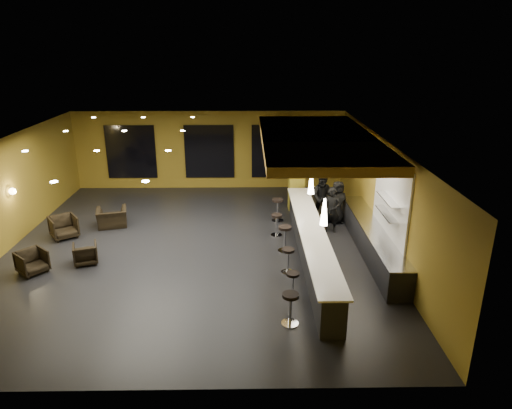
{
  "coord_description": "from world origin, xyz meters",
  "views": [
    {
      "loc": [
        1.77,
        -13.63,
        6.37
      ],
      "look_at": [
        2.0,
        0.5,
        1.3
      ],
      "focal_mm": 32.0,
      "sensor_mm": 36.0,
      "label": 1
    }
  ],
  "objects_px": {
    "bar_counter": "(311,245)",
    "staff_b": "(323,198)",
    "pendant_2": "(302,162)",
    "armchair_d": "(112,218)",
    "bar_stool_0": "(290,305)",
    "bar_stool_2": "(288,257)",
    "pendant_1": "(311,183)",
    "armchair_a": "(32,262)",
    "bar_stool_4": "(277,222)",
    "prep_counter": "(372,240)",
    "bar_stool_3": "(285,235)",
    "staff_c": "(337,202)",
    "bar_stool_5": "(278,207)",
    "staff_a": "(332,210)",
    "bar_stool_1": "(293,282)",
    "armchair_b": "(85,253)",
    "armchair_c": "(64,227)",
    "column": "(297,167)",
    "pendant_0": "(324,212)"
  },
  "relations": [
    {
      "from": "pendant_1",
      "to": "armchair_a",
      "type": "relative_size",
      "value": 0.93
    },
    {
      "from": "pendant_1",
      "to": "bar_stool_1",
      "type": "bearing_deg",
      "value": -105.94
    },
    {
      "from": "column",
      "to": "staff_b",
      "type": "relative_size",
      "value": 1.91
    },
    {
      "from": "armchair_c",
      "to": "bar_stool_5",
      "type": "distance_m",
      "value": 7.54
    },
    {
      "from": "bar_counter",
      "to": "staff_a",
      "type": "distance_m",
      "value": 2.5
    },
    {
      "from": "pendant_2",
      "to": "armchair_b",
      "type": "bearing_deg",
      "value": -155.9
    },
    {
      "from": "bar_stool_0",
      "to": "bar_stool_2",
      "type": "distance_m",
      "value": 2.58
    },
    {
      "from": "staff_c",
      "to": "bar_stool_4",
      "type": "height_order",
      "value": "staff_c"
    },
    {
      "from": "staff_c",
      "to": "column",
      "type": "bearing_deg",
      "value": 118.48
    },
    {
      "from": "column",
      "to": "pendant_1",
      "type": "xyz_separation_m",
      "value": [
        0.0,
        -4.1,
        0.6
      ]
    },
    {
      "from": "armchair_b",
      "to": "armchair_c",
      "type": "bearing_deg",
      "value": -73.38
    },
    {
      "from": "bar_stool_4",
      "to": "pendant_2",
      "type": "bearing_deg",
      "value": 49.01
    },
    {
      "from": "staff_a",
      "to": "bar_stool_5",
      "type": "relative_size",
      "value": 1.85
    },
    {
      "from": "prep_counter",
      "to": "staff_a",
      "type": "height_order",
      "value": "staff_a"
    },
    {
      "from": "prep_counter",
      "to": "bar_stool_3",
      "type": "xyz_separation_m",
      "value": [
        -2.74,
        0.15,
        0.12
      ]
    },
    {
      "from": "bar_stool_0",
      "to": "bar_stool_4",
      "type": "distance_m",
      "value": 5.27
    },
    {
      "from": "column",
      "to": "pendant_0",
      "type": "distance_m",
      "value": 6.63
    },
    {
      "from": "bar_stool_3",
      "to": "bar_stool_5",
      "type": "relative_size",
      "value": 1.0
    },
    {
      "from": "bar_stool_4",
      "to": "pendant_0",
      "type": "bearing_deg",
      "value": -76.63
    },
    {
      "from": "pendant_2",
      "to": "bar_stool_2",
      "type": "bearing_deg",
      "value": -101.42
    },
    {
      "from": "staff_a",
      "to": "bar_stool_0",
      "type": "bearing_deg",
      "value": -98.13
    },
    {
      "from": "prep_counter",
      "to": "armchair_b",
      "type": "distance_m",
      "value": 8.86
    },
    {
      "from": "armchair_d",
      "to": "bar_stool_5",
      "type": "relative_size",
      "value": 1.21
    },
    {
      "from": "armchair_b",
      "to": "bar_stool_4",
      "type": "xyz_separation_m",
      "value": [
        5.91,
        1.99,
        0.18
      ]
    },
    {
      "from": "armchair_a",
      "to": "bar_stool_2",
      "type": "distance_m",
      "value": 7.42
    },
    {
      "from": "column",
      "to": "armchair_c",
      "type": "relative_size",
      "value": 4.14
    },
    {
      "from": "bar_stool_1",
      "to": "pendant_2",
      "type": "bearing_deg",
      "value": 81.67
    },
    {
      "from": "bar_counter",
      "to": "bar_stool_4",
      "type": "relative_size",
      "value": 10.25
    },
    {
      "from": "prep_counter",
      "to": "bar_stool_0",
      "type": "bearing_deg",
      "value": -127.18
    },
    {
      "from": "pendant_2",
      "to": "armchair_d",
      "type": "height_order",
      "value": "pendant_2"
    },
    {
      "from": "pendant_0",
      "to": "pendant_2",
      "type": "xyz_separation_m",
      "value": [
        0.0,
        5.0,
        0.0
      ]
    },
    {
      "from": "prep_counter",
      "to": "pendant_1",
      "type": "distance_m",
      "value": 2.77
    },
    {
      "from": "column",
      "to": "staff_b",
      "type": "bearing_deg",
      "value": -56.61
    },
    {
      "from": "bar_counter",
      "to": "staff_b",
      "type": "height_order",
      "value": "staff_b"
    },
    {
      "from": "staff_a",
      "to": "staff_b",
      "type": "bearing_deg",
      "value": 109.11
    },
    {
      "from": "bar_stool_2",
      "to": "bar_stool_5",
      "type": "xyz_separation_m",
      "value": [
        -0.05,
        4.06,
        0.07
      ]
    },
    {
      "from": "armchair_d",
      "to": "staff_c",
      "type": "bearing_deg",
      "value": 167.12
    },
    {
      "from": "pendant_2",
      "to": "staff_b",
      "type": "height_order",
      "value": "pendant_2"
    },
    {
      "from": "pendant_2",
      "to": "bar_stool_4",
      "type": "distance_m",
      "value": 2.33
    },
    {
      "from": "bar_stool_4",
      "to": "bar_stool_5",
      "type": "height_order",
      "value": "bar_stool_5"
    },
    {
      "from": "column",
      "to": "armchair_c",
      "type": "height_order",
      "value": "column"
    },
    {
      "from": "bar_stool_1",
      "to": "bar_stool_2",
      "type": "distance_m",
      "value": 1.36
    },
    {
      "from": "armchair_d",
      "to": "bar_stool_2",
      "type": "bearing_deg",
      "value": 134.71
    },
    {
      "from": "staff_a",
      "to": "armchair_d",
      "type": "height_order",
      "value": "staff_a"
    },
    {
      "from": "bar_stool_3",
      "to": "armchair_d",
      "type": "bearing_deg",
      "value": 160.22
    },
    {
      "from": "staff_b",
      "to": "bar_stool_3",
      "type": "xyz_separation_m",
      "value": [
        -1.61,
        -2.63,
        -0.36
      ]
    },
    {
      "from": "staff_a",
      "to": "bar_stool_2",
      "type": "bearing_deg",
      "value": -109.44
    },
    {
      "from": "staff_c",
      "to": "bar_stool_5",
      "type": "distance_m",
      "value": 2.2
    },
    {
      "from": "pendant_0",
      "to": "armchair_d",
      "type": "bearing_deg",
      "value": 144.72
    },
    {
      "from": "pendant_1",
      "to": "staff_c",
      "type": "bearing_deg",
      "value": 62.12
    }
  ]
}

